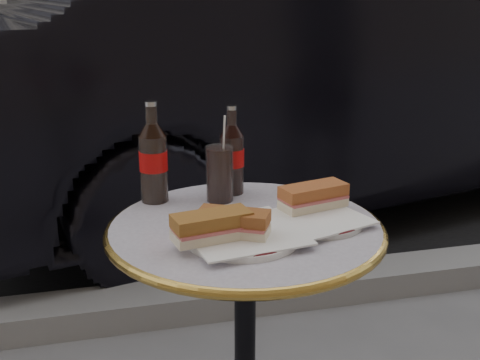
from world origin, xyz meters
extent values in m
cube|color=black|center=(0.00, 5.00, 0.00)|extent=(40.00, 8.00, 0.00)
cube|color=gray|center=(0.00, 0.90, 0.05)|extent=(40.00, 0.20, 0.12)
cylinder|color=white|center=(-0.03, -0.08, 0.74)|extent=(0.25, 0.25, 0.01)
cylinder|color=silver|center=(0.16, -0.03, 0.74)|extent=(0.23, 0.23, 0.01)
cube|color=#905924|center=(-0.10, -0.10, 0.77)|extent=(0.17, 0.10, 0.05)
cube|color=brown|center=(-0.05, -0.09, 0.77)|extent=(0.16, 0.13, 0.05)
cube|color=#9F5228|center=(0.17, 0.03, 0.77)|extent=(0.17, 0.11, 0.05)
cylinder|color=black|center=(-0.02, 0.17, 0.80)|extent=(0.08, 0.08, 0.14)
imported|color=black|center=(1.03, 2.07, 0.73)|extent=(2.54, 4.69, 1.46)
camera|label=1|loc=(-0.31, -1.20, 1.23)|focal=45.00mm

